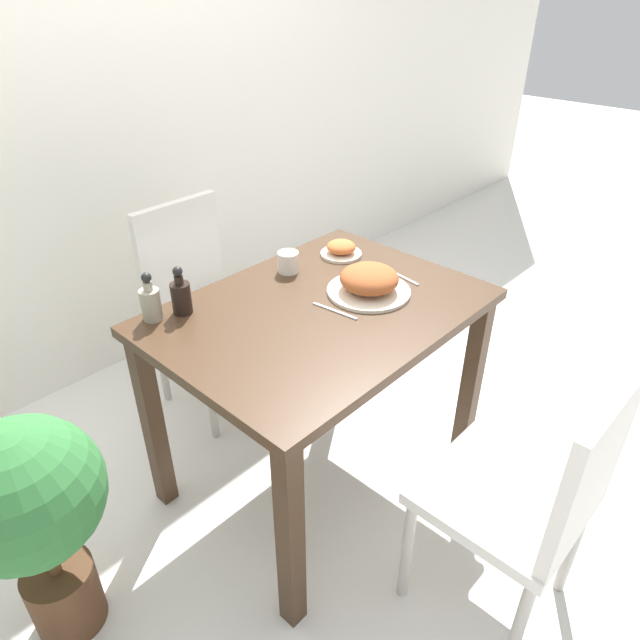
% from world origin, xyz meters
% --- Properties ---
extents(ground_plane, '(16.00, 16.00, 0.00)m').
position_xyz_m(ground_plane, '(0.00, 0.00, 0.00)').
color(ground_plane, silver).
extents(wall_back, '(8.00, 0.05, 2.60)m').
position_xyz_m(wall_back, '(0.00, 1.29, 1.30)').
color(wall_back, white).
rests_on(wall_back, ground_plane).
extents(dining_table, '(1.07, 0.78, 0.77)m').
position_xyz_m(dining_table, '(0.00, 0.00, 0.65)').
color(dining_table, '#3D2819').
rests_on(dining_table, ground_plane).
extents(chair_near, '(0.42, 0.42, 0.90)m').
position_xyz_m(chair_near, '(-0.01, -0.80, 0.51)').
color(chair_near, silver).
rests_on(chair_near, ground_plane).
extents(chair_far, '(0.42, 0.42, 0.90)m').
position_xyz_m(chair_far, '(0.03, 0.73, 0.51)').
color(chair_far, silver).
rests_on(chair_far, ground_plane).
extents(food_plate, '(0.29, 0.29, 0.10)m').
position_xyz_m(food_plate, '(0.18, -0.05, 0.81)').
color(food_plate, beige).
rests_on(food_plate, dining_table).
extents(side_plate, '(0.16, 0.16, 0.06)m').
position_xyz_m(side_plate, '(0.34, 0.21, 0.79)').
color(side_plate, beige).
rests_on(side_plate, dining_table).
extents(drink_cup, '(0.08, 0.08, 0.08)m').
position_xyz_m(drink_cup, '(0.11, 0.26, 0.80)').
color(drink_cup, silver).
rests_on(drink_cup, dining_table).
extents(sauce_bottle, '(0.06, 0.06, 0.16)m').
position_xyz_m(sauce_bottle, '(-0.33, 0.30, 0.83)').
color(sauce_bottle, black).
rests_on(sauce_bottle, dining_table).
extents(condiment_bottle, '(0.06, 0.06, 0.16)m').
position_xyz_m(condiment_bottle, '(-0.41, 0.33, 0.83)').
color(condiment_bottle, gray).
rests_on(condiment_bottle, dining_table).
extents(fork_utensil, '(0.03, 0.17, 0.00)m').
position_xyz_m(fork_utensil, '(0.01, -0.05, 0.77)').
color(fork_utensil, silver).
rests_on(fork_utensil, dining_table).
extents(spoon_utensil, '(0.04, 0.19, 0.00)m').
position_xyz_m(spoon_utensil, '(0.36, -0.05, 0.77)').
color(spoon_utensil, silver).
rests_on(spoon_utensil, dining_table).
extents(potted_plant_left, '(0.41, 0.41, 0.76)m').
position_xyz_m(potted_plant_left, '(-0.96, 0.15, 0.51)').
color(potted_plant_left, '#51331E').
rests_on(potted_plant_left, ground_plane).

